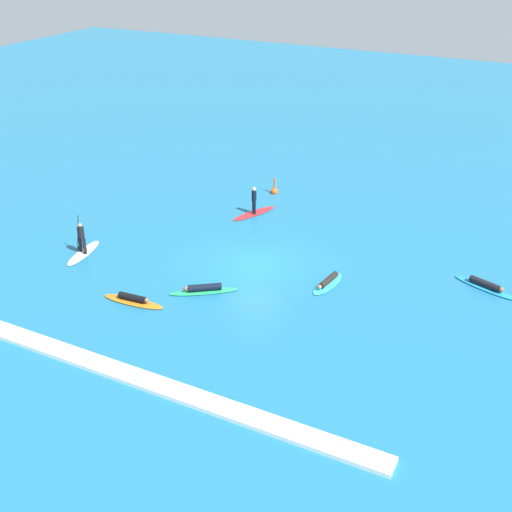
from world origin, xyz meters
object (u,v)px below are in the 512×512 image
(surfer_on_blue_board, at_px, (485,286))
(surfer_on_red_board, at_px, (254,208))
(surfer_on_teal_board, at_px, (328,282))
(surfer_on_white_board, at_px, (83,246))
(surfer_on_orange_board, at_px, (133,300))
(marker_buoy, at_px, (274,191))
(surfer_on_green_board, at_px, (204,290))

(surfer_on_blue_board, bearing_deg, surfer_on_red_board, -172.07)
(surfer_on_blue_board, bearing_deg, surfer_on_teal_board, -136.21)
(surfer_on_white_board, distance_m, surfer_on_red_board, 10.45)
(surfer_on_orange_board, xyz_separation_m, surfer_on_teal_board, (7.41, 5.67, 0.00))
(surfer_on_blue_board, height_order, marker_buoy, marker_buoy)
(surfer_on_green_board, xyz_separation_m, surfer_on_red_board, (-2.15, 9.34, 0.22))
(surfer_on_teal_board, bearing_deg, surfer_on_white_board, -70.05)
(surfer_on_green_board, distance_m, marker_buoy, 13.14)
(marker_buoy, bearing_deg, surfer_on_blue_board, -23.97)
(surfer_on_orange_board, xyz_separation_m, surfer_on_white_board, (-5.36, 2.83, 0.30))
(surfer_on_green_board, bearing_deg, surfer_on_white_board, -40.04)
(surfer_on_teal_board, distance_m, surfer_on_blue_board, 7.55)
(surfer_on_blue_board, relative_size, surfer_on_red_board, 1.00)
(surfer_on_teal_board, height_order, surfer_on_white_board, surfer_on_white_board)
(surfer_on_green_board, relative_size, surfer_on_red_board, 0.94)
(surfer_on_white_board, relative_size, surfer_on_red_board, 0.97)
(surfer_on_green_board, height_order, surfer_on_teal_board, surfer_on_green_board)
(surfer_on_red_board, bearing_deg, surfer_on_white_board, 169.16)
(surfer_on_orange_board, bearing_deg, surfer_on_white_board, 147.50)
(surfer_on_green_board, bearing_deg, surfer_on_orange_board, 7.09)
(surfer_on_white_board, height_order, marker_buoy, surfer_on_white_board)
(surfer_on_orange_board, distance_m, surfer_on_red_board, 11.63)
(surfer_on_teal_board, xyz_separation_m, surfer_on_red_board, (-7.12, 5.95, 0.25))
(surfer_on_orange_board, relative_size, surfer_on_red_board, 0.99)
(surfer_on_green_board, relative_size, surfer_on_white_board, 0.97)
(surfer_on_white_board, bearing_deg, surfer_on_teal_board, -87.94)
(surfer_on_teal_board, bearing_deg, surfer_on_red_board, -122.51)
(surfer_on_blue_board, xyz_separation_m, surfer_on_white_board, (-19.64, -5.97, 0.29))
(surfer_on_white_board, height_order, surfer_on_red_board, surfer_on_white_board)
(surfer_on_green_board, relative_size, surfer_on_orange_board, 0.95)
(surfer_on_teal_board, bearing_deg, surfer_on_green_board, -48.37)
(surfer_on_green_board, distance_m, surfer_on_teal_board, 6.02)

